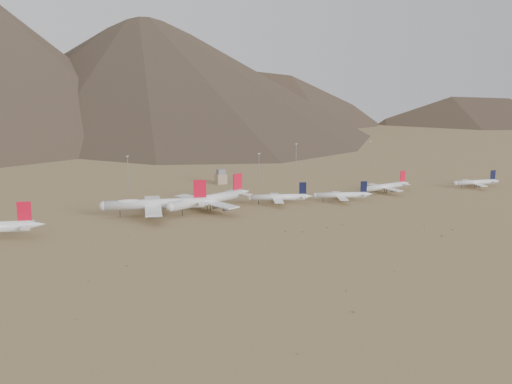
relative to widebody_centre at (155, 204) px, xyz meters
name	(u,v)px	position (x,y,z in m)	size (l,w,h in m)	color
ground	(247,220)	(49.04, -35.50, -7.80)	(3000.00, 3000.00, 0.00)	#987C4E
mountain_ridge	(47,32)	(49.04, 864.50, 142.20)	(4400.00, 1000.00, 300.00)	#4B3D2D
widebody_centre	(155,204)	(0.00, 0.00, 0.00)	(74.50, 58.81, 22.62)	white
widebody_east	(208,200)	(35.86, -0.01, -0.35)	(69.51, 55.51, 21.61)	white
narrowbody_a	(279,197)	(88.27, -2.59, -2.87)	(44.12, 32.96, 15.20)	white
narrowbody_b	(342,195)	(132.77, -13.73, -3.15)	(41.60, 31.06, 14.32)	white
narrowbody_c	(386,186)	(179.33, -2.13, -2.78)	(46.69, 33.88, 15.46)	white
narrowbody_d	(476,182)	(255.89, -15.20, -3.47)	(40.02, 29.30, 13.35)	white
control_tower	(221,177)	(79.04, 84.50, -2.48)	(8.00, 8.00, 12.00)	tan
mast_west	(128,170)	(6.32, 98.12, 6.40)	(2.00, 0.60, 25.70)	gray
mast_centre	(259,167)	(105.69, 68.46, 6.40)	(2.00, 0.60, 25.70)	gray
mast_east	(296,156)	(161.45, 108.83, 6.40)	(2.00, 0.60, 25.70)	gray
mast_far_east	(370,153)	(231.94, 96.24, 6.40)	(2.00, 0.60, 25.70)	gray
desert_scrub	(370,249)	(82.69, -120.88, -7.48)	(434.81, 175.12, 0.90)	olive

